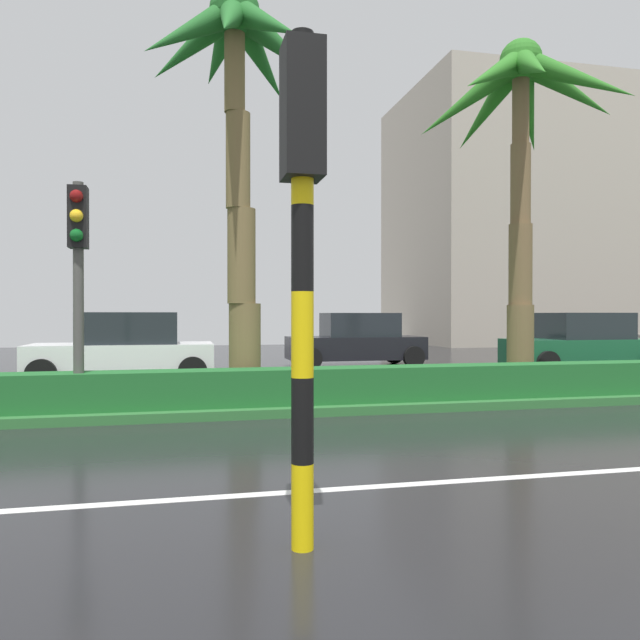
{
  "coord_description": "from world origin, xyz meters",
  "views": [
    {
      "loc": [
        5.23,
        -3.59,
        1.66
      ],
      "look_at": [
        9.18,
        13.52,
        1.51
      ],
      "focal_mm": 34.24,
      "sensor_mm": 36.0,
      "label": 1
    }
  ],
  "objects_px": {
    "palm_tree_centre_right": "(521,117)",
    "car_in_traffic_third": "(356,341)",
    "palm_tree_centre": "(236,86)",
    "traffic_signal_foreground": "(302,194)",
    "car_in_traffic_second": "(125,349)",
    "car_in_traffic_fourth": "(581,343)",
    "traffic_signal_median_right": "(78,253)"
  },
  "relations": [
    {
      "from": "palm_tree_centre",
      "to": "palm_tree_centre_right",
      "type": "height_order",
      "value": "palm_tree_centre_right"
    },
    {
      "from": "car_in_traffic_third",
      "to": "palm_tree_centre",
      "type": "bearing_deg",
      "value": 59.57
    },
    {
      "from": "palm_tree_centre_right",
      "to": "car_in_traffic_third",
      "type": "xyz_separation_m",
      "value": [
        -1.63,
        6.98,
        -5.09
      ]
    },
    {
      "from": "traffic_signal_median_right",
      "to": "traffic_signal_foreground",
      "type": "distance_m",
      "value": 6.31
    },
    {
      "from": "palm_tree_centre",
      "to": "traffic_signal_foreground",
      "type": "xyz_separation_m",
      "value": [
        -0.15,
        -6.82,
        -3.28
      ]
    },
    {
      "from": "traffic_signal_foreground",
      "to": "car_in_traffic_fourth",
      "type": "xyz_separation_m",
      "value": [
        10.59,
        11.36,
        -1.69
      ]
    },
    {
      "from": "car_in_traffic_third",
      "to": "car_in_traffic_second",
      "type": "bearing_deg",
      "value": 25.92
    },
    {
      "from": "traffic_signal_foreground",
      "to": "car_in_traffic_second",
      "type": "xyz_separation_m",
      "value": [
        -2.15,
        11.25,
        -1.69
      ]
    },
    {
      "from": "traffic_signal_foreground",
      "to": "car_in_traffic_fourth",
      "type": "bearing_deg",
      "value": -132.99
    },
    {
      "from": "palm_tree_centre_right",
      "to": "car_in_traffic_fourth",
      "type": "height_order",
      "value": "palm_tree_centre_right"
    },
    {
      "from": "car_in_traffic_second",
      "to": "car_in_traffic_fourth",
      "type": "distance_m",
      "value": 12.74
    },
    {
      "from": "traffic_signal_median_right",
      "to": "car_in_traffic_third",
      "type": "height_order",
      "value": "traffic_signal_median_right"
    },
    {
      "from": "palm_tree_centre_right",
      "to": "traffic_signal_median_right",
      "type": "distance_m",
      "value": 9.48
    },
    {
      "from": "car_in_traffic_fourth",
      "to": "car_in_traffic_third",
      "type": "bearing_deg",
      "value": -28.64
    },
    {
      "from": "car_in_traffic_second",
      "to": "car_in_traffic_third",
      "type": "relative_size",
      "value": 1.0
    },
    {
      "from": "palm_tree_centre",
      "to": "car_in_traffic_third",
      "type": "relative_size",
      "value": 1.72
    },
    {
      "from": "traffic_signal_foreground",
      "to": "car_in_traffic_third",
      "type": "height_order",
      "value": "traffic_signal_foreground"
    },
    {
      "from": "palm_tree_centre",
      "to": "traffic_signal_foreground",
      "type": "bearing_deg",
      "value": -91.27
    },
    {
      "from": "car_in_traffic_third",
      "to": "car_in_traffic_fourth",
      "type": "relative_size",
      "value": 1.0
    },
    {
      "from": "traffic_signal_foreground",
      "to": "car_in_traffic_second",
      "type": "distance_m",
      "value": 11.57
    },
    {
      "from": "car_in_traffic_second",
      "to": "car_in_traffic_fourth",
      "type": "relative_size",
      "value": 1.0
    },
    {
      "from": "palm_tree_centre",
      "to": "traffic_signal_median_right",
      "type": "height_order",
      "value": "palm_tree_centre"
    },
    {
      "from": "traffic_signal_median_right",
      "to": "car_in_traffic_second",
      "type": "bearing_deg",
      "value": 87.54
    },
    {
      "from": "palm_tree_centre",
      "to": "car_in_traffic_third",
      "type": "bearing_deg",
      "value": 59.57
    },
    {
      "from": "palm_tree_centre",
      "to": "traffic_signal_median_right",
      "type": "relative_size",
      "value": 2.07
    },
    {
      "from": "palm_tree_centre_right",
      "to": "car_in_traffic_third",
      "type": "relative_size",
      "value": 1.73
    },
    {
      "from": "car_in_traffic_second",
      "to": "car_in_traffic_fourth",
      "type": "height_order",
      "value": "same"
    },
    {
      "from": "palm_tree_centre",
      "to": "car_in_traffic_third",
      "type": "xyz_separation_m",
      "value": [
        4.55,
        7.75,
        -4.97
      ]
    },
    {
      "from": "traffic_signal_foreground",
      "to": "palm_tree_centre_right",
      "type": "bearing_deg",
      "value": -129.84
    },
    {
      "from": "palm_tree_centre_right",
      "to": "car_in_traffic_second",
      "type": "bearing_deg",
      "value": 156.71
    },
    {
      "from": "palm_tree_centre_right",
      "to": "car_in_traffic_second",
      "type": "height_order",
      "value": "palm_tree_centre_right"
    },
    {
      "from": "traffic_signal_median_right",
      "to": "traffic_signal_foreground",
      "type": "xyz_separation_m",
      "value": [
        2.38,
        -5.85,
        -0.1
      ]
    }
  ]
}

